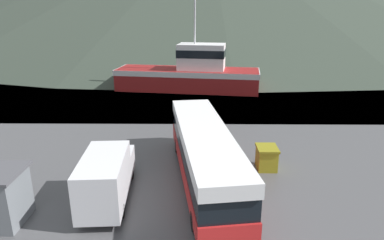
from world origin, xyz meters
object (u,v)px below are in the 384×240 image
(tour_bus, at_px, (204,153))
(small_boat, at_px, (256,81))
(storage_bin, at_px, (267,158))
(delivery_van, at_px, (107,176))
(fishing_boat, at_px, (191,73))

(tour_bus, bearing_deg, small_boat, 66.47)
(storage_bin, bearing_deg, delivery_van, -157.02)
(fishing_boat, height_order, small_boat, fishing_boat)
(storage_bin, xyz_separation_m, small_boat, (3.48, 24.39, -0.34))
(tour_bus, xyz_separation_m, small_boat, (7.28, 26.08, -1.39))
(tour_bus, distance_m, storage_bin, 4.29)
(storage_bin, bearing_deg, small_boat, 81.87)
(fishing_boat, relative_size, storage_bin, 11.51)
(tour_bus, relative_size, storage_bin, 8.44)
(delivery_van, height_order, fishing_boat, fishing_boat)
(delivery_van, relative_size, small_boat, 0.79)
(tour_bus, xyz_separation_m, storage_bin, (3.80, 1.69, -1.05))
(tour_bus, bearing_deg, delivery_van, -165.74)
(tour_bus, distance_m, delivery_van, 5.28)
(storage_bin, bearing_deg, fishing_boat, 103.09)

